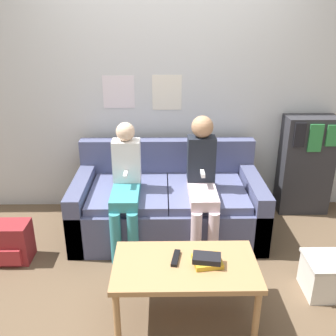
{
  "coord_description": "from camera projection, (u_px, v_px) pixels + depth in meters",
  "views": [
    {
      "loc": [
        -0.05,
        -2.55,
        1.91
      ],
      "look_at": [
        0.0,
        0.44,
        0.69
      ],
      "focal_mm": 40.0,
      "sensor_mm": 36.0,
      "label": 1
    }
  ],
  "objects": [
    {
      "name": "ground_plane",
      "position": [
        169.0,
        265.0,
        3.08
      ],
      "size": [
        10.0,
        10.0,
        0.0
      ],
      "primitive_type": "plane",
      "color": "brown"
    },
    {
      "name": "coffee_table",
      "position": [
        185.0,
        270.0,
        2.45
      ],
      "size": [
        0.94,
        0.53,
        0.41
      ],
      "color": "#AD7F51",
      "rests_on": "ground_plane"
    },
    {
      "name": "person_right",
      "position": [
        202.0,
        177.0,
        3.2
      ],
      "size": [
        0.24,
        0.61,
        1.13
      ],
      "color": "silver",
      "rests_on": "ground_plane"
    },
    {
      "name": "wall_back",
      "position": [
        167.0,
        83.0,
        3.63
      ],
      "size": [
        8.0,
        0.06,
        2.6
      ],
      "color": "silver",
      "rests_on": "ground_plane"
    },
    {
      "name": "book_stack",
      "position": [
        207.0,
        260.0,
        2.42
      ],
      "size": [
        0.21,
        0.18,
        0.07
      ],
      "color": "gold",
      "rests_on": "coffee_table"
    },
    {
      "name": "person_left",
      "position": [
        126.0,
        182.0,
        3.19
      ],
      "size": [
        0.24,
        0.61,
        1.08
      ],
      "color": "teal",
      "rests_on": "ground_plane"
    },
    {
      "name": "tv_remote",
      "position": [
        176.0,
        258.0,
        2.47
      ],
      "size": [
        0.07,
        0.17,
        0.02
      ],
      "rotation": [
        0.0,
        0.0,
        -0.19
      ],
      "color": "black",
      "rests_on": "coffee_table"
    },
    {
      "name": "backpack",
      "position": [
        12.0,
        242.0,
        3.1
      ],
      "size": [
        0.31,
        0.25,
        0.34
      ],
      "color": "maroon",
      "rests_on": "ground_plane"
    },
    {
      "name": "bookshelf",
      "position": [
        306.0,
        165.0,
        3.78
      ],
      "size": [
        0.5,
        0.28,
        1.01
      ],
      "color": "#2D2D33",
      "rests_on": "ground_plane"
    },
    {
      "name": "storage_box",
      "position": [
        330.0,
        276.0,
        2.74
      ],
      "size": [
        0.39,
        0.31,
        0.29
      ],
      "color": "silver",
      "rests_on": "ground_plane"
    },
    {
      "name": "couch",
      "position": [
        168.0,
        204.0,
        3.51
      ],
      "size": [
        1.7,
        0.92,
        0.79
      ],
      "color": "#4C5175",
      "rests_on": "ground_plane"
    }
  ]
}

